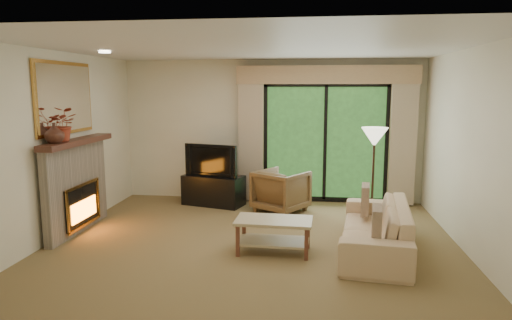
# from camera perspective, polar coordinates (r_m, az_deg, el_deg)

# --- Properties ---
(floor) EXTENTS (5.50, 5.50, 0.00)m
(floor) POSITION_cam_1_polar(r_m,az_deg,el_deg) (6.33, -0.35, -10.32)
(floor) COLOR olive
(floor) RESTS_ON ground
(ceiling) EXTENTS (5.50, 5.50, 0.00)m
(ceiling) POSITION_cam_1_polar(r_m,az_deg,el_deg) (5.99, -0.37, 13.86)
(ceiling) COLOR silver
(ceiling) RESTS_ON ground
(wall_back) EXTENTS (5.00, 0.00, 5.00)m
(wall_back) POSITION_cam_1_polar(r_m,az_deg,el_deg) (8.49, 1.88, 3.65)
(wall_back) COLOR beige
(wall_back) RESTS_ON ground
(wall_front) EXTENTS (5.00, 0.00, 5.00)m
(wall_front) POSITION_cam_1_polar(r_m,az_deg,el_deg) (3.60, -5.67, -3.81)
(wall_front) COLOR beige
(wall_front) RESTS_ON ground
(wall_left) EXTENTS (0.00, 5.00, 5.00)m
(wall_left) POSITION_cam_1_polar(r_m,az_deg,el_deg) (6.94, -23.49, 1.70)
(wall_left) COLOR beige
(wall_left) RESTS_ON ground
(wall_right) EXTENTS (0.00, 5.00, 5.00)m
(wall_right) POSITION_cam_1_polar(r_m,az_deg,el_deg) (6.28, 25.36, 0.88)
(wall_right) COLOR beige
(wall_right) RESTS_ON ground
(fireplace) EXTENTS (0.24, 1.70, 1.37)m
(fireplace) POSITION_cam_1_polar(r_m,az_deg,el_deg) (7.15, -21.54, -2.99)
(fireplace) COLOR gray
(fireplace) RESTS_ON floor
(mirror) EXTENTS (0.07, 1.45, 1.02)m
(mirror) POSITION_cam_1_polar(r_m,az_deg,el_deg) (7.05, -22.75, 7.15)
(mirror) COLOR #C79042
(mirror) RESTS_ON wall_left
(sliding_door) EXTENTS (2.26, 0.10, 2.16)m
(sliding_door) POSITION_cam_1_polar(r_m,az_deg,el_deg) (8.43, 8.63, 2.14)
(sliding_door) COLOR black
(sliding_door) RESTS_ON floor
(curtain_left) EXTENTS (0.45, 0.18, 2.35)m
(curtain_left) POSITION_cam_1_polar(r_m,az_deg,el_deg) (8.38, -0.61, 2.90)
(curtain_left) COLOR tan
(curtain_left) RESTS_ON floor
(curtain_right) EXTENTS (0.45, 0.18, 2.35)m
(curtain_right) POSITION_cam_1_polar(r_m,az_deg,el_deg) (8.45, 17.86, 2.51)
(curtain_right) COLOR tan
(curtain_right) RESTS_ON floor
(cornice) EXTENTS (3.20, 0.24, 0.32)m
(cornice) POSITION_cam_1_polar(r_m,az_deg,el_deg) (8.28, 8.85, 10.48)
(cornice) COLOR tan
(cornice) RESTS_ON wall_back
(media_console) EXTENTS (1.16, 0.75, 0.54)m
(media_console) POSITION_cam_1_polar(r_m,az_deg,el_deg) (8.27, -5.32, -3.78)
(media_console) COLOR black
(media_console) RESTS_ON floor
(tv) EXTENTS (1.00, 0.39, 0.58)m
(tv) POSITION_cam_1_polar(r_m,az_deg,el_deg) (8.16, -5.38, 0.04)
(tv) COLOR black
(tv) RESTS_ON media_console
(armchair) EXTENTS (1.07, 1.07, 0.72)m
(armchair) POSITION_cam_1_polar(r_m,az_deg,el_deg) (7.80, 3.16, -3.86)
(armchair) COLOR brown
(armchair) RESTS_ON floor
(sofa) EXTENTS (1.06, 2.19, 0.62)m
(sofa) POSITION_cam_1_polar(r_m,az_deg,el_deg) (6.16, 14.69, -8.13)
(sofa) COLOR #D1AE85
(sofa) RESTS_ON floor
(pillow_near) EXTENTS (0.15, 0.42, 0.41)m
(pillow_near) POSITION_cam_1_polar(r_m,az_deg,el_deg) (5.51, 14.84, -7.80)
(pillow_near) COLOR brown
(pillow_near) RESTS_ON sofa
(pillow_far) EXTENTS (0.15, 0.42, 0.41)m
(pillow_far) POSITION_cam_1_polar(r_m,az_deg,el_deg) (6.68, 13.49, -4.79)
(pillow_far) COLOR brown
(pillow_far) RESTS_ON sofa
(coffee_table) EXTENTS (0.99, 0.56, 0.44)m
(coffee_table) POSITION_cam_1_polar(r_m,az_deg,el_deg) (5.93, 2.24, -9.43)
(coffee_table) COLOR tan
(coffee_table) RESTS_ON floor
(floor_lamp) EXTENTS (0.49, 0.49, 1.50)m
(floor_lamp) POSITION_cam_1_polar(r_m,az_deg,el_deg) (7.23, 14.41, -1.97)
(floor_lamp) COLOR beige
(floor_lamp) RESTS_ON floor
(vase) EXTENTS (0.33, 0.33, 0.27)m
(vase) POSITION_cam_1_polar(r_m,az_deg,el_deg) (6.59, -23.91, 3.10)
(vase) COLOR #49261C
(vase) RESTS_ON fireplace
(branches) EXTENTS (0.49, 0.45, 0.47)m
(branches) POSITION_cam_1_polar(r_m,az_deg,el_deg) (6.76, -23.05, 4.13)
(branches) COLOR #9A3722
(branches) RESTS_ON fireplace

